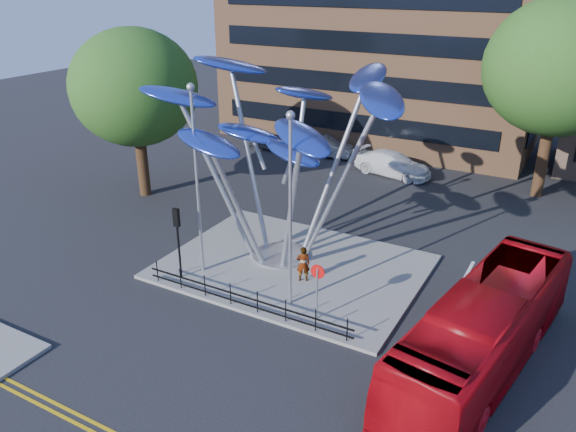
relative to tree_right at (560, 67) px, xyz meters
The scene contains 15 objects.
ground 24.75m from the tree_right, 109.98° to the right, with size 120.00×120.00×0.00m, color black.
traffic_island 20.01m from the tree_right, 119.36° to the right, with size 12.00×9.00×0.15m, color slate.
tree_right is the anchor object (origin of this frame).
tree_left 25.09m from the tree_right, 151.39° to the right, with size 7.60×7.60×10.32m.
leaf_sculpture 18.37m from the tree_right, 123.31° to the right, with size 12.72×9.54×9.51m.
street_lamp_left 22.49m from the tree_right, 124.05° to the right, with size 0.36×0.36×8.80m.
street_lamp_right 20.64m from the tree_right, 111.54° to the right, with size 0.36×0.36×8.30m.
traffic_light_island 24.06m from the tree_right, 123.69° to the right, with size 0.28×0.18×3.42m.
no_entry_sign_island 21.31m from the tree_right, 107.12° to the right, with size 0.60×0.10×2.45m.
pedestrian_railing_front 23.43m from the tree_right, 113.91° to the right, with size 10.00×0.06×1.00m.
red_bus 20.32m from the tree_right, 88.74° to the right, with size 2.69×11.51×3.21m, color #AA0710.
pedestrian 20.07m from the tree_right, 114.88° to the right, with size 0.62×0.41×1.71m, color gray.
parked_car_left 21.40m from the tree_right, behind, with size 1.57×3.90×1.33m, color #3E4146.
parked_car_mid 17.23m from the tree_right, behind, with size 1.60×4.60×1.52m, color #A6A9AE.
parked_car_right 11.89m from the tree_right, behind, with size 2.24×5.51×1.60m, color white.
Camera 1 is at (10.40, -14.96, 13.14)m, focal length 35.00 mm.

